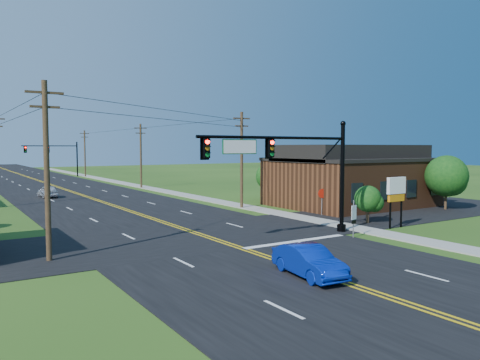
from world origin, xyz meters
TOP-DOWN VIEW (x-y plane):
  - ground at (0.00, 0.00)m, footprint 260.00×260.00m
  - road_main at (0.00, 50.00)m, footprint 16.00×220.00m
  - road_cross at (0.00, 12.00)m, footprint 70.00×10.00m
  - sidewalk at (10.50, 40.00)m, footprint 2.00×160.00m
  - signal_mast_main at (4.34, 8.00)m, footprint 11.30×0.60m
  - signal_mast_far at (4.44, 80.00)m, footprint 10.98×0.60m
  - brick_building at (20.00, 18.00)m, footprint 14.20×11.20m
  - utility_pole_left_a at (-9.50, 10.00)m, footprint 1.80×0.28m
  - utility_pole_right_a at (9.80, 22.00)m, footprint 1.80×0.28m
  - utility_pole_right_b at (9.80, 48.00)m, footprint 1.80×0.28m
  - utility_pole_right_c at (9.80, 78.00)m, footprint 1.80×0.28m
  - tree_right_front at (25.00, 11.00)m, footprint 3.80×3.80m
  - tree_right_back at (16.00, 26.00)m, footprint 3.00×3.00m
  - shrub_corner at (13.00, 9.50)m, footprint 2.00×2.00m
  - blue_car at (-0.45, 0.73)m, footprint 1.97×4.32m
  - distant_car at (-3.75, 41.62)m, footprint 1.80×4.05m
  - route_sign at (7.82, 5.98)m, footprint 0.59×0.19m
  - stop_sign at (12.89, 14.36)m, footprint 0.79×0.23m
  - pylon_sign at (13.08, 6.99)m, footprint 1.77×0.28m

SIDE VIEW (x-z plane):
  - ground at x=0.00m, z-range 0.00..0.00m
  - road_main at x=0.00m, z-range 0.00..0.04m
  - road_cross at x=0.00m, z-range 0.00..0.04m
  - sidewalk at x=10.50m, z-range 0.00..0.08m
  - distant_car at x=-3.75m, z-range 0.00..1.35m
  - blue_car at x=-0.45m, z-range 0.00..1.37m
  - route_sign at x=7.82m, z-range 0.20..2.61m
  - stop_sign at x=12.89m, z-range 0.50..2.77m
  - shrub_corner at x=13.00m, z-range 0.42..3.28m
  - brick_building at x=20.00m, z-range 0.00..4.70m
  - tree_right_back at x=16.00m, z-range 0.55..4.65m
  - pylon_sign at x=13.08m, z-range 0.83..4.45m
  - tree_right_front at x=25.00m, z-range 0.60..5.60m
  - signal_mast_far at x=4.44m, z-range 0.81..8.29m
  - utility_pole_left_a at x=-9.50m, z-range 0.22..9.22m
  - utility_pole_right_a at x=9.80m, z-range 0.22..9.22m
  - utility_pole_right_b at x=9.80m, z-range 0.22..9.22m
  - utility_pole_right_c at x=9.80m, z-range 0.22..9.22m
  - signal_mast_main at x=4.34m, z-range 1.01..8.49m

